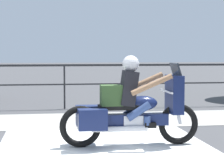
% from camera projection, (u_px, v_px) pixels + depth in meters
% --- Properties ---
extents(ground_plane, '(120.00, 120.00, 0.00)m').
position_uv_depth(ground_plane, '(79.00, 154.00, 6.99)').
color(ground_plane, '#424244').
extents(sidewalk_band, '(44.00, 2.40, 0.01)m').
position_uv_depth(sidewalk_band, '(69.00, 121.00, 10.34)').
color(sidewalk_band, '#99968E').
rests_on(sidewalk_band, ground).
extents(crosswalk_band, '(3.62, 6.00, 0.01)m').
position_uv_depth(crosswalk_band, '(111.00, 155.00, 6.86)').
color(crosswalk_band, silver).
rests_on(crosswalk_band, ground).
extents(fence_railing, '(36.00, 0.05, 1.28)m').
position_uv_depth(fence_railing, '(64.00, 74.00, 12.43)').
color(fence_railing, '#232326').
rests_on(fence_railing, ground).
extents(motorcycle, '(2.45, 0.76, 1.57)m').
position_uv_depth(motorcycle, '(130.00, 107.00, 7.53)').
color(motorcycle, black).
rests_on(motorcycle, ground).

